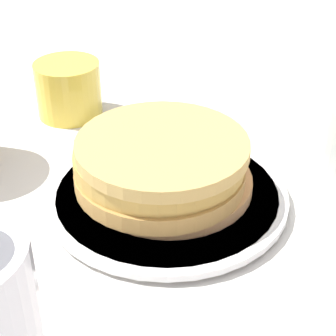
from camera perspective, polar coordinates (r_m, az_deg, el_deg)
name	(u,v)px	position (r m, az deg, el deg)	size (l,w,h in m)	color
ground_plane	(195,188)	(0.59, 2.80, -2.08)	(4.00, 4.00, 0.00)	silver
plate	(168,195)	(0.57, 0.00, -2.77)	(0.24, 0.24, 0.01)	white
pancake_stack	(163,166)	(0.55, -0.50, 0.25)	(0.18, 0.18, 0.06)	tan
juice_glass	(70,89)	(0.73, -9.97, 7.92)	(0.08, 0.08, 0.07)	yellow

